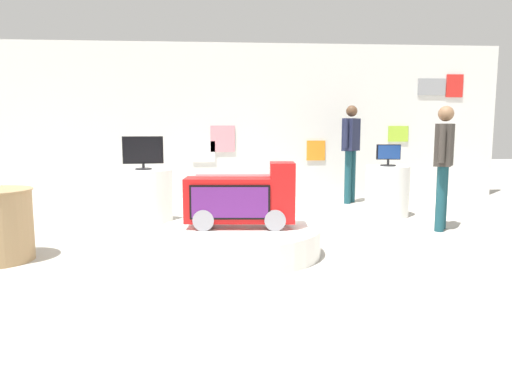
# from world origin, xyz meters

# --- Properties ---
(ground_plane) EXTENTS (30.00, 30.00, 0.00)m
(ground_plane) POSITION_xyz_m (0.00, 0.00, 0.00)
(ground_plane) COLOR #B2ADA3
(back_wall_display) EXTENTS (10.76, 0.13, 2.95)m
(back_wall_display) POSITION_xyz_m (0.01, 4.28, 1.47)
(back_wall_display) COLOR silver
(back_wall_display) RESTS_ON ground
(main_display_pedestal) EXTENTS (1.74, 1.74, 0.29)m
(main_display_pedestal) POSITION_xyz_m (0.11, 0.05, 0.15)
(main_display_pedestal) COLOR white
(main_display_pedestal) RESTS_ON ground
(novelty_firetruck_tv) EXTENTS (1.19, 0.50, 0.70)m
(novelty_firetruck_tv) POSITION_xyz_m (0.13, 0.04, 0.59)
(novelty_firetruck_tv) COLOR gray
(novelty_firetruck_tv) RESTS_ON main_display_pedestal
(display_pedestal_left_rear) EXTENTS (0.66, 0.66, 0.78)m
(display_pedestal_left_rear) POSITION_xyz_m (2.48, 2.15, 0.39)
(display_pedestal_left_rear) COLOR white
(display_pedestal_left_rear) RESTS_ON ground
(tv_on_left_rear) EXTENTS (0.36, 0.23, 0.33)m
(tv_on_left_rear) POSITION_xyz_m (2.49, 2.14, 0.94)
(tv_on_left_rear) COLOR black
(tv_on_left_rear) RESTS_ON display_pedestal_left_rear
(display_pedestal_center_rear) EXTENTS (0.79, 0.79, 0.78)m
(display_pedestal_center_rear) POSITION_xyz_m (-1.17, 1.80, 0.39)
(display_pedestal_center_rear) COLOR white
(display_pedestal_center_rear) RESTS_ON ground
(tv_on_center_rear) EXTENTS (0.56, 0.23, 0.47)m
(tv_on_center_rear) POSITION_xyz_m (-1.17, 1.80, 1.02)
(tv_on_center_rear) COLOR black
(tv_on_center_rear) RESTS_ON display_pedestal_center_rear
(shopper_browsing_near_truck) EXTENTS (0.39, 0.46, 1.76)m
(shopper_browsing_near_truck) POSITION_xyz_m (2.26, 3.46, 1.04)
(shopper_browsing_near_truck) COLOR #194751
(shopper_browsing_near_truck) RESTS_ON ground
(shopper_browsing_rear) EXTENTS (0.37, 0.48, 1.64)m
(shopper_browsing_rear) POSITION_xyz_m (2.84, 1.07, 0.96)
(shopper_browsing_rear) COLOR #194751
(shopper_browsing_rear) RESTS_ON ground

